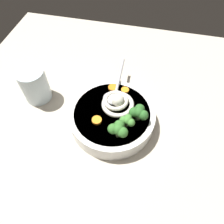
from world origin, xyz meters
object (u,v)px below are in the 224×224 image
soup_bowl (112,117)px  soup_spoon (116,94)px  noodle_pile (117,102)px  drinking_glass (35,85)px

soup_bowl → soup_spoon: size_ratio=1.25×
noodle_pile → soup_spoon: noodle_pile is taller
soup_bowl → noodle_pile: size_ratio=2.40×
soup_bowl → noodle_pile: 4.22cm
noodle_pile → drinking_glass: size_ratio=0.93×
soup_spoon → drinking_glass: 22.44cm
noodle_pile → drinking_glass: drinking_glass is taller
soup_bowl → drinking_glass: drinking_glass is taller
soup_spoon → drinking_glass: drinking_glass is taller
soup_bowl → soup_spoon: bearing=-87.4°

